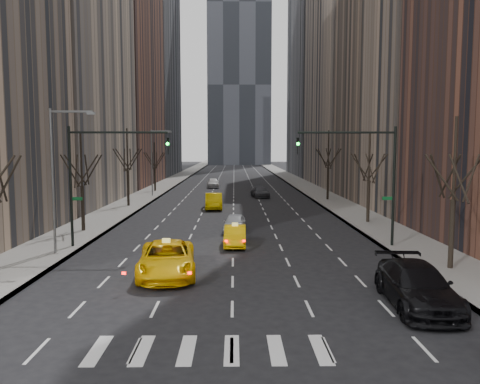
{
  "coord_description": "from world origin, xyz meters",
  "views": [
    {
      "loc": [
        0.09,
        -19.1,
        6.78
      ],
      "look_at": [
        0.51,
        15.02,
        3.5
      ],
      "focal_mm": 35.0,
      "sensor_mm": 36.0,
      "label": 1
    }
  ],
  "objects_px": {
    "silver_sedan_ahead": "(235,223)",
    "taxi_sedan": "(235,236)",
    "parked_suv_black": "(417,286)",
    "taxi_suv": "(167,259)"
  },
  "relations": [
    {
      "from": "taxi_suv",
      "to": "taxi_sedan",
      "type": "height_order",
      "value": "taxi_suv"
    },
    {
      "from": "taxi_sedan",
      "to": "parked_suv_black",
      "type": "distance_m",
      "value": 14.6
    },
    {
      "from": "taxi_sedan",
      "to": "taxi_suv",
      "type": "bearing_deg",
      "value": -115.49
    },
    {
      "from": "silver_sedan_ahead",
      "to": "taxi_sedan",
      "type": "bearing_deg",
      "value": -84.55
    },
    {
      "from": "taxi_suv",
      "to": "silver_sedan_ahead",
      "type": "height_order",
      "value": "taxi_suv"
    },
    {
      "from": "taxi_suv",
      "to": "silver_sedan_ahead",
      "type": "relative_size",
      "value": 1.53
    },
    {
      "from": "taxi_sedan",
      "to": "parked_suv_black",
      "type": "relative_size",
      "value": 0.68
    },
    {
      "from": "taxi_suv",
      "to": "parked_suv_black",
      "type": "xyz_separation_m",
      "value": [
        11.35,
        -4.99,
        0.02
      ]
    },
    {
      "from": "parked_suv_black",
      "to": "silver_sedan_ahead",
      "type": "bearing_deg",
      "value": 116.82
    },
    {
      "from": "silver_sedan_ahead",
      "to": "parked_suv_black",
      "type": "relative_size",
      "value": 0.67
    }
  ]
}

